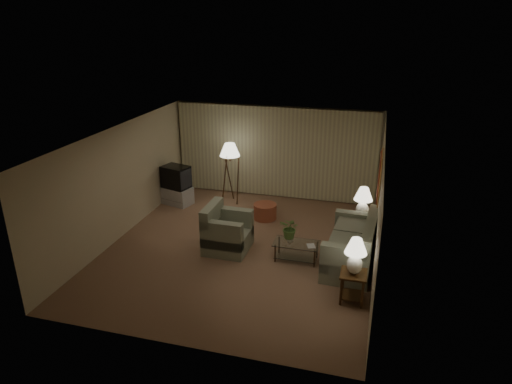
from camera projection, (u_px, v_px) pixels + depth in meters
The scene contains 16 objects.
ground at pixel (241, 248), 10.65m from camera, with size 7.00×7.00×0.00m, color #7F6146.
room_shell at pixel (259, 158), 11.37m from camera, with size 6.04×7.02×2.72m.
sofa at pixel (350, 247), 9.78m from camera, with size 2.06×1.22×0.86m.
armchair at pixel (228, 233), 10.43m from camera, with size 1.04×0.98×0.85m.
side_table_near at pixel (353, 282), 8.54m from camera, with size 0.49×0.49×0.60m.
side_table_far at pixel (361, 225), 10.88m from camera, with size 0.51×0.43×0.60m.
table_lamp_near at pixel (356, 253), 8.31m from camera, with size 0.42×0.42×0.72m.
table_lamp_far at pixel (363, 200), 10.64m from camera, with size 0.44×0.44×0.75m.
coffee_table at pixel (296, 249), 10.03m from camera, with size 1.00×0.55×0.41m.
tv_cabinet at pixel (177, 195), 13.06m from camera, with size 0.94×0.73×0.50m, color #B2B2B4.
crt_tv at pixel (176, 177), 12.86m from camera, with size 0.84×0.70×0.63m, color black.
floor_lamp at pixel (230, 172), 12.93m from camera, with size 0.57×0.57×1.75m.
ottoman at pixel (265, 211), 12.12m from camera, with size 0.61×0.61×0.41m, color #9F5235.
vase at pixel (290, 239), 9.99m from camera, with size 0.15×0.15×0.15m, color white.
flowers at pixel (290, 226), 9.87m from camera, with size 0.44×0.38×0.48m, color #557E38.
book at pixel (307, 246), 9.82m from camera, with size 0.17×0.23×0.02m, color olive.
Camera 1 is at (2.83, -9.03, 5.07)m, focal length 32.00 mm.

